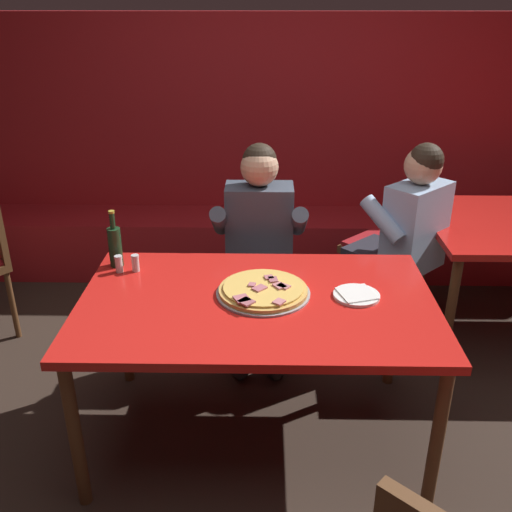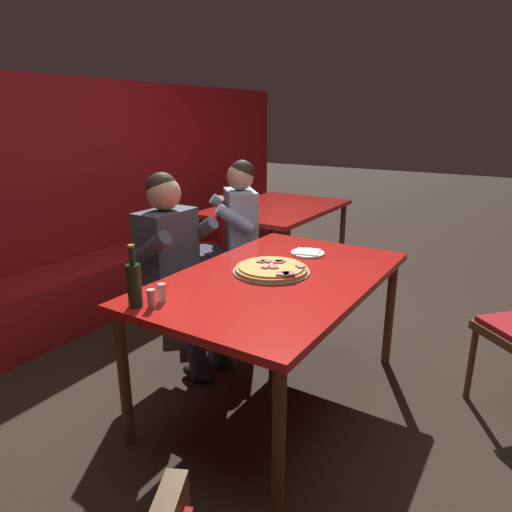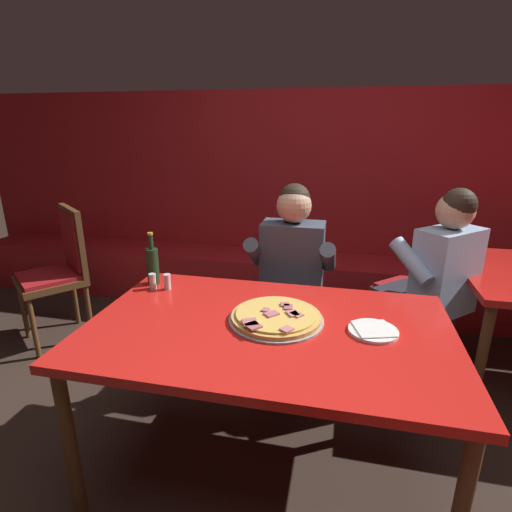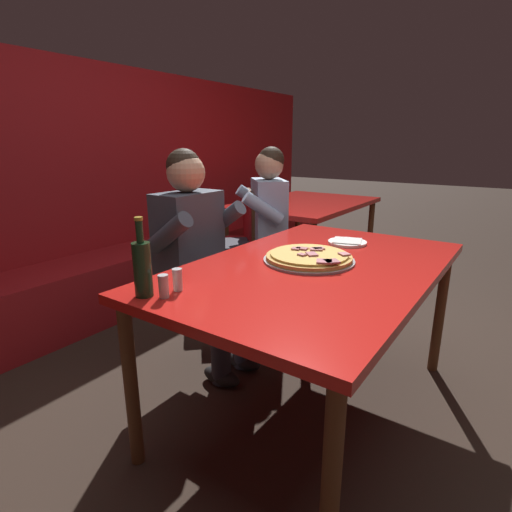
{
  "view_description": "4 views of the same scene",
  "coord_description": "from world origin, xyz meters",
  "px_view_note": "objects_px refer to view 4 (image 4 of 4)",
  "views": [
    {
      "loc": [
        0.04,
        -2.23,
        2.0
      ],
      "look_at": [
        -0.01,
        0.22,
        0.88
      ],
      "focal_mm": 40.0,
      "sensor_mm": 36.0,
      "label": 1
    },
    {
      "loc": [
        -2.05,
        -1.16,
        1.6
      ],
      "look_at": [
        -0.18,
        0.02,
        0.92
      ],
      "focal_mm": 32.0,
      "sensor_mm": 36.0,
      "label": 2
    },
    {
      "loc": [
        0.29,
        -1.54,
        1.6
      ],
      "look_at": [
        -0.12,
        0.28,
        0.99
      ],
      "focal_mm": 28.0,
      "sensor_mm": 36.0,
      "label": 3
    },
    {
      "loc": [
        -1.59,
        -0.78,
        1.31
      ],
      "look_at": [
        -0.01,
        0.33,
        0.75
      ],
      "focal_mm": 28.0,
      "sensor_mm": 36.0,
      "label": 4
    }
  ],
  "objects_px": {
    "pizza": "(309,257)",
    "shaker_oregano": "(164,287)",
    "plate_white_paper": "(347,242)",
    "diner_seated_blue_shirt": "(200,253)",
    "beer_bottle": "(142,267)",
    "diner_standing_companion": "(258,224)",
    "background_dining_table": "(304,209)",
    "dining_chair_far_right": "(235,238)",
    "main_dining_table": "(315,278)",
    "shaker_parmesan": "(178,281)"
  },
  "relations": [
    {
      "from": "pizza",
      "to": "shaker_oregano",
      "type": "bearing_deg",
      "value": 162.95
    },
    {
      "from": "plate_white_paper",
      "to": "diner_seated_blue_shirt",
      "type": "xyz_separation_m",
      "value": [
        -0.45,
        0.68,
        -0.07
      ]
    },
    {
      "from": "pizza",
      "to": "beer_bottle",
      "type": "xyz_separation_m",
      "value": [
        -0.74,
        0.29,
        0.09
      ]
    },
    {
      "from": "pizza",
      "to": "plate_white_paper",
      "type": "height_order",
      "value": "pizza"
    },
    {
      "from": "diner_standing_companion",
      "to": "background_dining_table",
      "type": "bearing_deg",
      "value": 4.84
    },
    {
      "from": "diner_seated_blue_shirt",
      "to": "dining_chair_far_right",
      "type": "height_order",
      "value": "diner_seated_blue_shirt"
    },
    {
      "from": "plate_white_paper",
      "to": "diner_standing_companion",
      "type": "xyz_separation_m",
      "value": [
        0.4,
        0.88,
        -0.07
      ]
    },
    {
      "from": "main_dining_table",
      "to": "dining_chair_far_right",
      "type": "distance_m",
      "value": 1.45
    },
    {
      "from": "shaker_parmesan",
      "to": "diner_seated_blue_shirt",
      "type": "distance_m",
      "value": 0.75
    },
    {
      "from": "plate_white_paper",
      "to": "beer_bottle",
      "type": "distance_m",
      "value": 1.2
    },
    {
      "from": "dining_chair_far_right",
      "to": "background_dining_table",
      "type": "relative_size",
      "value": 0.66
    },
    {
      "from": "dining_chair_far_right",
      "to": "diner_standing_companion",
      "type": "relative_size",
      "value": 0.73
    },
    {
      "from": "diner_seated_blue_shirt",
      "to": "background_dining_table",
      "type": "relative_size",
      "value": 0.9
    },
    {
      "from": "pizza",
      "to": "beer_bottle",
      "type": "bearing_deg",
      "value": 158.6
    },
    {
      "from": "diner_seated_blue_shirt",
      "to": "shaker_oregano",
      "type": "bearing_deg",
      "value": -146.46
    },
    {
      "from": "shaker_parmesan",
      "to": "diner_seated_blue_shirt",
      "type": "bearing_deg",
      "value": 36.24
    },
    {
      "from": "pizza",
      "to": "diner_seated_blue_shirt",
      "type": "height_order",
      "value": "diner_seated_blue_shirt"
    },
    {
      "from": "plate_white_paper",
      "to": "background_dining_table",
      "type": "relative_size",
      "value": 0.15
    },
    {
      "from": "shaker_parmesan",
      "to": "diner_seated_blue_shirt",
      "type": "xyz_separation_m",
      "value": [
        0.6,
        0.44,
        -0.1
      ]
    },
    {
      "from": "main_dining_table",
      "to": "plate_white_paper",
      "type": "height_order",
      "value": "plate_white_paper"
    },
    {
      "from": "main_dining_table",
      "to": "shaker_oregano",
      "type": "distance_m",
      "value": 0.74
    },
    {
      "from": "beer_bottle",
      "to": "dining_chair_far_right",
      "type": "relative_size",
      "value": 0.31
    },
    {
      "from": "shaker_oregano",
      "to": "shaker_parmesan",
      "type": "xyz_separation_m",
      "value": [
        0.08,
        0.01,
        0.0
      ]
    },
    {
      "from": "plate_white_paper",
      "to": "shaker_oregano",
      "type": "xyz_separation_m",
      "value": [
        -1.13,
        0.23,
        0.03
      ]
    },
    {
      "from": "dining_chair_far_right",
      "to": "pizza",
      "type": "bearing_deg",
      "value": -127.54
    },
    {
      "from": "shaker_oregano",
      "to": "diner_standing_companion",
      "type": "height_order",
      "value": "diner_standing_companion"
    },
    {
      "from": "plate_white_paper",
      "to": "diner_seated_blue_shirt",
      "type": "bearing_deg",
      "value": 123.23
    },
    {
      "from": "beer_bottle",
      "to": "shaker_oregano",
      "type": "xyz_separation_m",
      "value": [
        0.03,
        -0.07,
        -0.07
      ]
    },
    {
      "from": "pizza",
      "to": "diner_standing_companion",
      "type": "height_order",
      "value": "diner_standing_companion"
    },
    {
      "from": "main_dining_table",
      "to": "diner_standing_companion",
      "type": "height_order",
      "value": "diner_standing_companion"
    },
    {
      "from": "shaker_parmesan",
      "to": "dining_chair_far_right",
      "type": "distance_m",
      "value": 1.73
    },
    {
      "from": "shaker_parmesan",
      "to": "pizza",
      "type": "bearing_deg",
      "value": -19.92
    },
    {
      "from": "pizza",
      "to": "background_dining_table",
      "type": "xyz_separation_m",
      "value": [
        1.7,
        0.94,
        -0.09
      ]
    },
    {
      "from": "beer_bottle",
      "to": "diner_seated_blue_shirt",
      "type": "distance_m",
      "value": 0.82
    },
    {
      "from": "plate_white_paper",
      "to": "beer_bottle",
      "type": "height_order",
      "value": "beer_bottle"
    },
    {
      "from": "pizza",
      "to": "diner_standing_companion",
      "type": "distance_m",
      "value": 1.19
    },
    {
      "from": "pizza",
      "to": "dining_chair_far_right",
      "type": "distance_m",
      "value": 1.4
    },
    {
      "from": "main_dining_table",
      "to": "shaker_oregano",
      "type": "relative_size",
      "value": 18.53
    },
    {
      "from": "shaker_parmesan",
      "to": "shaker_oregano",
      "type": "bearing_deg",
      "value": -172.4
    },
    {
      "from": "plate_white_paper",
      "to": "diner_standing_companion",
      "type": "relative_size",
      "value": 0.16
    },
    {
      "from": "beer_bottle",
      "to": "background_dining_table",
      "type": "relative_size",
      "value": 0.21
    },
    {
      "from": "plate_white_paper",
      "to": "diner_seated_blue_shirt",
      "type": "height_order",
      "value": "diner_seated_blue_shirt"
    },
    {
      "from": "shaker_oregano",
      "to": "plate_white_paper",
      "type": "bearing_deg",
      "value": -11.7
    },
    {
      "from": "diner_seated_blue_shirt",
      "to": "dining_chair_far_right",
      "type": "relative_size",
      "value": 1.36
    },
    {
      "from": "diner_seated_blue_shirt",
      "to": "background_dining_table",
      "type": "height_order",
      "value": "diner_seated_blue_shirt"
    },
    {
      "from": "shaker_parmesan",
      "to": "background_dining_table",
      "type": "height_order",
      "value": "shaker_parmesan"
    },
    {
      "from": "diner_seated_blue_shirt",
      "to": "dining_chair_far_right",
      "type": "xyz_separation_m",
      "value": [
        0.87,
        0.43,
        -0.15
      ]
    },
    {
      "from": "pizza",
      "to": "shaker_oregano",
      "type": "xyz_separation_m",
      "value": [
        -0.71,
        0.22,
        0.02
      ]
    },
    {
      "from": "pizza",
      "to": "diner_standing_companion",
      "type": "bearing_deg",
      "value": 46.48
    },
    {
      "from": "plate_white_paper",
      "to": "shaker_parmesan",
      "type": "height_order",
      "value": "shaker_parmesan"
    }
  ]
}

